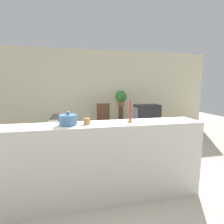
% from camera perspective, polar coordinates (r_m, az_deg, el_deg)
% --- Properties ---
extents(ground_plane, '(14.00, 14.00, 0.00)m').
position_cam_1_polar(ground_plane, '(2.93, -5.06, -22.82)').
color(ground_plane, beige).
extents(wall_back, '(9.00, 0.06, 2.70)m').
position_cam_1_polar(wall_back, '(5.93, -9.48, 6.69)').
color(wall_back, beige).
rests_on(wall_back, ground_plane).
extents(couch, '(0.89, 1.87, 0.80)m').
position_cam_1_polar(couch, '(4.00, -14.02, -9.75)').
color(couch, '#605B51').
rests_on(couch, ground_plane).
extents(tv_stand, '(0.86, 0.59, 0.44)m').
position_cam_1_polar(tv_stand, '(5.20, 11.17, -6.19)').
color(tv_stand, brown).
rests_on(tv_stand, ground_plane).
extents(television, '(0.70, 0.41, 0.56)m').
position_cam_1_polar(television, '(5.09, 11.26, -0.74)').
color(television, '#232328').
rests_on(television, tv_stand).
extents(wooden_chair, '(0.44, 0.44, 1.00)m').
position_cam_1_polar(wooden_chair, '(5.24, -2.67, -2.38)').
color(wooden_chair, brown).
rests_on(wooden_chair, ground_plane).
extents(plant_stand, '(0.15, 0.15, 0.87)m').
position_cam_1_polar(plant_stand, '(5.90, 2.88, -2.16)').
color(plant_stand, brown).
rests_on(plant_stand, ground_plane).
extents(potted_plant, '(0.38, 0.38, 0.50)m').
position_cam_1_polar(potted_plant, '(5.82, 2.93, 4.80)').
color(potted_plant, '#8E5B3D').
rests_on(potted_plant, plant_stand).
extents(foreground_counter, '(2.76, 0.44, 1.04)m').
position_cam_1_polar(foreground_counter, '(2.41, -4.24, -16.02)').
color(foreground_counter, silver).
rests_on(foreground_counter, ground_plane).
extents(decorative_bowl, '(0.22, 0.22, 0.18)m').
position_cam_1_polar(decorative_bowl, '(2.21, -14.14, -2.49)').
color(decorative_bowl, '#4C7AAD').
rests_on(decorative_bowl, foreground_counter).
extents(candle_jar, '(0.09, 0.09, 0.08)m').
position_cam_1_polar(candle_jar, '(2.22, -8.20, -2.98)').
color(candle_jar, '#C6844C').
rests_on(candle_jar, foreground_counter).
extents(candlestick, '(0.07, 0.07, 0.28)m').
position_cam_1_polar(candlestick, '(2.32, 5.96, -1.00)').
color(candlestick, '#B7933D').
rests_on(candlestick, foreground_counter).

